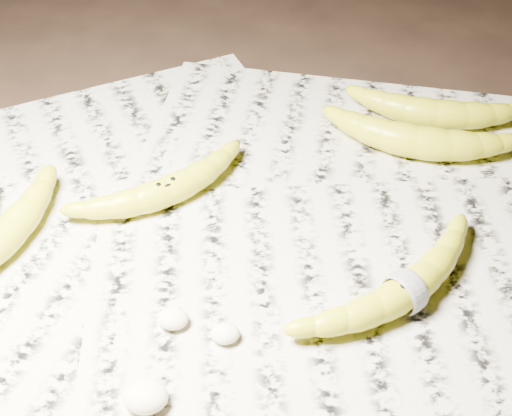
{
  "coord_description": "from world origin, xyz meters",
  "views": [
    {
      "loc": [
        -0.01,
        -0.52,
        0.56
      ],
      "look_at": [
        0.01,
        0.02,
        0.05
      ],
      "focal_mm": 50.0,
      "sensor_mm": 36.0,
      "label": 1
    }
  ],
  "objects_px": {
    "banana_center": "(166,189)",
    "banana_taped": "(406,289)",
    "banana_upper_b": "(417,139)",
    "banana_upper_a": "(436,111)"
  },
  "relations": [
    {
      "from": "banana_center",
      "to": "banana_taped",
      "type": "bearing_deg",
      "value": -62.17
    },
    {
      "from": "banana_center",
      "to": "banana_upper_b",
      "type": "relative_size",
      "value": 0.94
    },
    {
      "from": "banana_center",
      "to": "banana_upper_a",
      "type": "bearing_deg",
      "value": -8.0
    },
    {
      "from": "banana_center",
      "to": "banana_taped",
      "type": "height_order",
      "value": "same"
    },
    {
      "from": "banana_taped",
      "to": "banana_upper_a",
      "type": "xyz_separation_m",
      "value": [
        0.09,
        0.29,
        0.0
      ]
    },
    {
      "from": "banana_upper_a",
      "to": "banana_upper_b",
      "type": "height_order",
      "value": "banana_upper_b"
    },
    {
      "from": "banana_upper_a",
      "to": "banana_upper_b",
      "type": "xyz_separation_m",
      "value": [
        -0.04,
        -0.06,
        0.0
      ]
    },
    {
      "from": "banana_taped",
      "to": "banana_upper_b",
      "type": "height_order",
      "value": "banana_upper_b"
    },
    {
      "from": "banana_taped",
      "to": "banana_upper_b",
      "type": "distance_m",
      "value": 0.24
    },
    {
      "from": "banana_center",
      "to": "banana_upper_a",
      "type": "distance_m",
      "value": 0.36
    }
  ]
}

